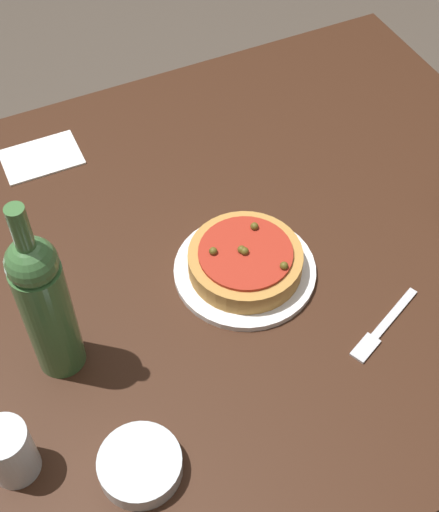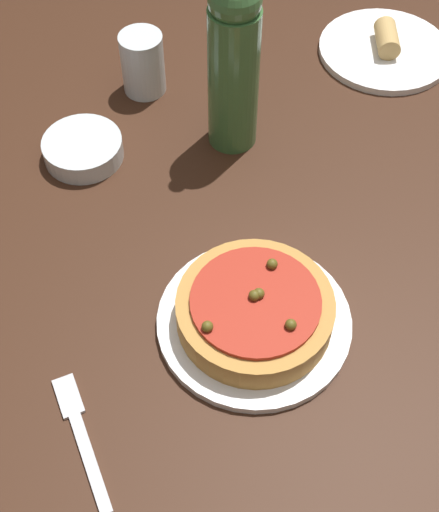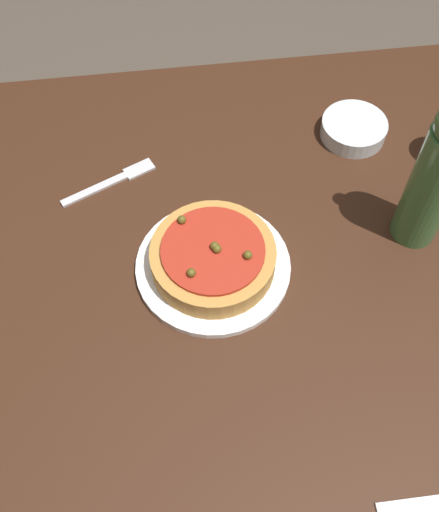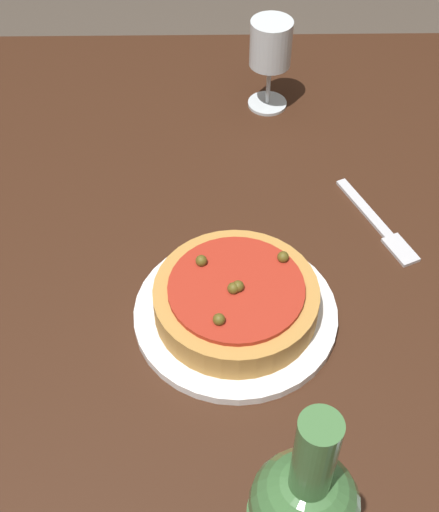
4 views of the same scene
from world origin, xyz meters
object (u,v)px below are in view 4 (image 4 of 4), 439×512
at_px(dinner_plate, 236,314).
at_px(dining_table, 195,404).
at_px(wine_glass, 271,48).
at_px(pizza, 236,299).
at_px(fork, 380,226).

bearing_deg(dinner_plate, dining_table, 146.23).
distance_m(dining_table, wine_glass, 0.55).
xyz_separation_m(dinner_plate, wine_glass, (0.43, -0.06, 0.10)).
xyz_separation_m(pizza, wine_glass, (0.43, -0.06, 0.07)).
bearing_deg(pizza, dining_table, 146.25).
distance_m(pizza, fork, 0.25).
bearing_deg(dinner_plate, pizza, 17.66).
relative_size(dining_table, wine_glass, 9.74).
relative_size(dining_table, dinner_plate, 5.85).
height_order(pizza, fork, pizza).
bearing_deg(dining_table, wine_glass, -12.77).
height_order(pizza, wine_glass, wine_glass).
height_order(dinner_plate, wine_glass, wine_glass).
xyz_separation_m(pizza, fork, (0.15, -0.20, -0.03)).
bearing_deg(dining_table, fork, -48.08).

